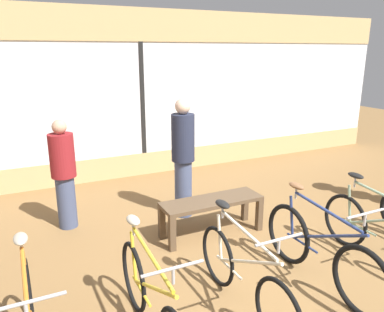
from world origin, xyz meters
The scene contains 9 objects.
ground_plane centered at (0.00, 0.00, 0.00)m, with size 24.00×24.00×0.00m, color olive.
shop_back_wall centered at (0.00, 4.09, 1.64)m, with size 12.00×0.08×3.20m.
bicycle_left centered at (-1.43, -0.33, 0.39)m, with size 0.46×1.75×1.02m.
bicycle_center_left centered at (-0.50, -0.31, 0.37)m, with size 0.46×1.68×1.00m.
bicycle_center_right centered at (0.47, -0.30, 0.39)m, with size 0.46×1.77×1.04m.
bicycle_right centered at (1.40, -0.29, 0.38)m, with size 0.46×1.71×1.02m.
display_bench centered at (-0.01, 1.21, 0.41)m, with size 1.40×0.44×0.51m.
customer_near_rack centered at (-0.11, 1.94, 0.95)m, with size 0.42×0.42×1.79m.
customer_by_window centered at (-1.76, 2.30, 0.81)m, with size 0.48×0.48×1.56m.
Camera 1 is at (-2.28, -2.90, 2.45)m, focal length 35.00 mm.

